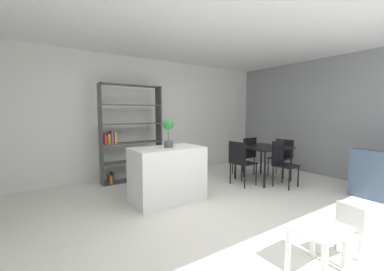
{
  "coord_description": "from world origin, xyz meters",
  "views": [
    {
      "loc": [
        -2.29,
        -2.69,
        1.54
      ],
      "look_at": [
        0.03,
        0.74,
        1.14
      ],
      "focal_mm": 22.58,
      "sensor_mm": 36.0,
      "label": 1
    }
  ],
  "objects_px": {
    "child_chair_right": "(344,229)",
    "dining_chair_window_side": "(282,154)",
    "dining_chair_near": "(282,160)",
    "dining_table": "(263,150)",
    "dining_chair_far": "(247,153)",
    "child_table": "(319,236)",
    "dining_chair_island_side": "(240,159)",
    "open_bookshelf": "(129,136)",
    "kitchen_island": "(167,174)",
    "potted_plant_on_island": "(168,130)"
  },
  "relations": [
    {
      "from": "child_chair_right",
      "to": "dining_table",
      "type": "distance_m",
      "value": 2.98
    },
    {
      "from": "dining_table",
      "to": "dining_chair_window_side",
      "type": "relative_size",
      "value": 1.14
    },
    {
      "from": "child_chair_right",
      "to": "dining_chair_window_side",
      "type": "distance_m",
      "value": 3.43
    },
    {
      "from": "dining_table",
      "to": "child_chair_right",
      "type": "bearing_deg",
      "value": -124.06
    },
    {
      "from": "potted_plant_on_island",
      "to": "kitchen_island",
      "type": "bearing_deg",
      "value": 121.1
    },
    {
      "from": "dining_chair_window_side",
      "to": "dining_chair_far",
      "type": "bearing_deg",
      "value": -131.96
    },
    {
      "from": "child_chair_right",
      "to": "dining_table",
      "type": "xyz_separation_m",
      "value": [
        1.66,
        2.45,
        0.39
      ]
    },
    {
      "from": "dining_chair_near",
      "to": "dining_chair_window_side",
      "type": "xyz_separation_m",
      "value": [
        0.73,
        0.51,
        -0.03
      ]
    },
    {
      "from": "dining_chair_near",
      "to": "dining_chair_window_side",
      "type": "bearing_deg",
      "value": 28.51
    },
    {
      "from": "kitchen_island",
      "to": "dining_chair_near",
      "type": "bearing_deg",
      "value": -13.55
    },
    {
      "from": "dining_chair_near",
      "to": "dining_chair_island_side",
      "type": "distance_m",
      "value": 0.86
    },
    {
      "from": "child_chair_right",
      "to": "dining_table",
      "type": "relative_size",
      "value": 0.55
    },
    {
      "from": "dining_chair_island_side",
      "to": "dining_chair_far",
      "type": "height_order",
      "value": "dining_chair_far"
    },
    {
      "from": "child_chair_right",
      "to": "open_bookshelf",
      "type": "bearing_deg",
      "value": -158.26
    },
    {
      "from": "potted_plant_on_island",
      "to": "open_bookshelf",
      "type": "height_order",
      "value": "open_bookshelf"
    },
    {
      "from": "potted_plant_on_island",
      "to": "dining_chair_island_side",
      "type": "bearing_deg",
      "value": -2.09
    },
    {
      "from": "child_table",
      "to": "dining_chair_near",
      "type": "xyz_separation_m",
      "value": [
        2.14,
        1.94,
        0.18
      ]
    },
    {
      "from": "kitchen_island",
      "to": "dining_chair_far",
      "type": "distance_m",
      "value": 2.45
    },
    {
      "from": "child_chair_right",
      "to": "dining_chair_island_side",
      "type": "distance_m",
      "value": 2.63
    },
    {
      "from": "dining_table",
      "to": "dining_chair_far",
      "type": "bearing_deg",
      "value": 89.73
    },
    {
      "from": "potted_plant_on_island",
      "to": "dining_chair_near",
      "type": "distance_m",
      "value": 2.54
    },
    {
      "from": "dining_chair_near",
      "to": "dining_chair_island_side",
      "type": "bearing_deg",
      "value": 138.69
    },
    {
      "from": "potted_plant_on_island",
      "to": "dining_chair_window_side",
      "type": "height_order",
      "value": "potted_plant_on_island"
    },
    {
      "from": "kitchen_island",
      "to": "dining_table",
      "type": "height_order",
      "value": "kitchen_island"
    },
    {
      "from": "child_table",
      "to": "dining_chair_island_side",
      "type": "height_order",
      "value": "dining_chair_island_side"
    },
    {
      "from": "open_bookshelf",
      "to": "dining_chair_window_side",
      "type": "relative_size",
      "value": 2.44
    },
    {
      "from": "child_table",
      "to": "child_chair_right",
      "type": "xyz_separation_m",
      "value": [
        0.49,
        -0.01,
        -0.07
      ]
    },
    {
      "from": "kitchen_island",
      "to": "dining_chair_near",
      "type": "height_order",
      "value": "dining_chair_near"
    },
    {
      "from": "kitchen_island",
      "to": "dining_chair_far",
      "type": "relative_size",
      "value": 1.29
    },
    {
      "from": "open_bookshelf",
      "to": "child_table",
      "type": "distance_m",
      "value": 4.18
    },
    {
      "from": "dining_chair_window_side",
      "to": "dining_chair_island_side",
      "type": "height_order",
      "value": "dining_chair_island_side"
    },
    {
      "from": "dining_chair_near",
      "to": "dining_table",
      "type": "bearing_deg",
      "value": 82.24
    },
    {
      "from": "potted_plant_on_island",
      "to": "dining_chair_near",
      "type": "xyz_separation_m",
      "value": [
        2.39,
        -0.56,
        -0.68
      ]
    },
    {
      "from": "dining_chair_island_side",
      "to": "child_chair_right",
      "type": "bearing_deg",
      "value": 156.07
    },
    {
      "from": "dining_chair_near",
      "to": "dining_chair_far",
      "type": "distance_m",
      "value": 1.0
    },
    {
      "from": "child_chair_right",
      "to": "dining_chair_island_side",
      "type": "relative_size",
      "value": 0.6
    },
    {
      "from": "child_table",
      "to": "open_bookshelf",
      "type": "bearing_deg",
      "value": 95.26
    },
    {
      "from": "potted_plant_on_island",
      "to": "open_bookshelf",
      "type": "relative_size",
      "value": 0.23
    },
    {
      "from": "potted_plant_on_island",
      "to": "dining_chair_island_side",
      "type": "height_order",
      "value": "potted_plant_on_island"
    },
    {
      "from": "open_bookshelf",
      "to": "dining_chair_window_side",
      "type": "bearing_deg",
      "value": -27.02
    },
    {
      "from": "child_table",
      "to": "dining_chair_window_side",
      "type": "distance_m",
      "value": 3.78
    },
    {
      "from": "open_bookshelf",
      "to": "child_table",
      "type": "relative_size",
      "value": 4.15
    },
    {
      "from": "child_chair_right",
      "to": "dining_chair_island_side",
      "type": "height_order",
      "value": "dining_chair_island_side"
    },
    {
      "from": "dining_table",
      "to": "dining_chair_far",
      "type": "distance_m",
      "value": 0.52
    },
    {
      "from": "dining_table",
      "to": "dining_chair_near",
      "type": "relative_size",
      "value": 1.06
    },
    {
      "from": "child_chair_right",
      "to": "potted_plant_on_island",
      "type": "bearing_deg",
      "value": -153.73
    },
    {
      "from": "potted_plant_on_island",
      "to": "dining_chair_window_side",
      "type": "distance_m",
      "value": 3.2
    },
    {
      "from": "child_table",
      "to": "dining_chair_window_side",
      "type": "bearing_deg",
      "value": 40.5
    },
    {
      "from": "dining_chair_window_side",
      "to": "child_chair_right",
      "type": "bearing_deg",
      "value": -51.98
    },
    {
      "from": "dining_chair_window_side",
      "to": "dining_chair_far",
      "type": "height_order",
      "value": "dining_chair_far"
    }
  ]
}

